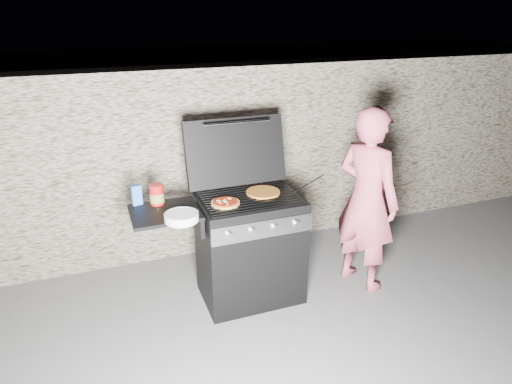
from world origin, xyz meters
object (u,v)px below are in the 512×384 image
object	(u,v)px
pizza_topped	(225,202)
gas_grill	(221,254)
sauce_jar	(157,194)
person	(367,200)

from	to	relation	value
pizza_topped	gas_grill	bearing A→B (deg)	122.08
gas_grill	sauce_jar	xyz separation A→B (m)	(-0.45, 0.14, 0.53)
pizza_topped	sauce_jar	size ratio (longest dim) A/B	1.37
pizza_topped	person	distance (m)	1.22
sauce_jar	person	size ratio (longest dim) A/B	0.10
gas_grill	person	xyz separation A→B (m)	(1.24, -0.14, 0.34)
gas_grill	sauce_jar	bearing A→B (deg)	162.22
sauce_jar	person	distance (m)	1.72
pizza_topped	sauce_jar	bearing A→B (deg)	157.89
pizza_topped	person	world-z (taller)	person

